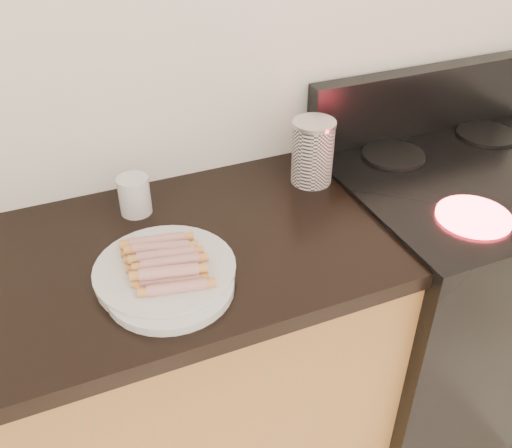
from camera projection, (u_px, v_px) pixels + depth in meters
name	position (u px, v px, depth m)	size (l,w,h in m)	color
wall_back	(159.00, 30.00, 1.34)	(4.00, 0.04, 2.60)	silver
stove	(448.00, 295.00, 1.83)	(0.76, 0.65, 0.91)	black
stove_panel	(423.00, 100.00, 1.72)	(0.76, 0.06, 0.20)	black
burner_near_left	(474.00, 216.00, 1.38)	(0.18, 0.18, 0.01)	#FF1E2D
burner_far_left	(393.00, 155.00, 1.64)	(0.18, 0.18, 0.01)	black
burner_far_right	(487.00, 134.00, 1.75)	(0.18, 0.18, 0.01)	black
main_plate	(165.00, 272.00, 1.22)	(0.30, 0.30, 0.02)	silver
side_plate	(170.00, 287.00, 1.18)	(0.27, 0.27, 0.02)	silver
hotdog_pile	(164.00, 260.00, 1.20)	(0.12, 0.22, 0.05)	#A0433A
plain_sausages	(169.00, 280.00, 1.17)	(0.13, 0.08, 0.02)	tan
canister	(313.00, 152.00, 1.50)	(0.11, 0.11, 0.18)	silver
mug	(134.00, 195.00, 1.40)	(0.08, 0.08, 0.10)	white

